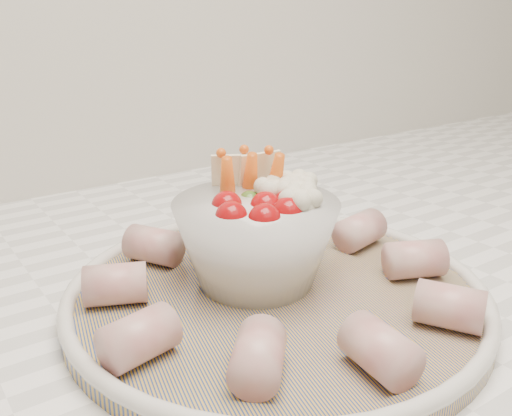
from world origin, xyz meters
TOP-DOWN VIEW (x-y plane):
  - serving_platter at (-0.02, 1.36)m, footprint 0.40×0.40m
  - veggie_bowl at (-0.02, 1.38)m, footprint 0.13×0.13m
  - cured_meat_rolls at (-0.02, 1.36)m, footprint 0.29×0.30m

SIDE VIEW (x-z plane):
  - serving_platter at x=-0.02m, z-range 0.92..0.94m
  - cured_meat_rolls at x=-0.02m, z-range 0.94..0.97m
  - veggie_bowl at x=-0.02m, z-range 0.92..1.03m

